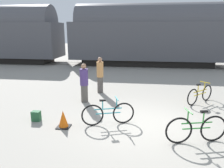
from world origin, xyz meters
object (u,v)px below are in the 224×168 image
person_in_tan (100,75)px  traffic_cone (63,119)px  bicycle_yellow (200,94)px  backpack (36,116)px  freight_train (147,34)px  bicycle_green (196,129)px  bicycle_teal (108,114)px  person_in_purple (84,83)px

person_in_tan → traffic_cone: size_ratio=3.14×
bicycle_yellow → backpack: (-5.90, -2.68, -0.20)m
person_in_tan → backpack: size_ratio=5.07×
traffic_cone → person_in_tan: bearing=84.0°
backpack → bicycle_yellow: bearing=24.4°
freight_train → bicycle_yellow: freight_train is taller
bicycle_green → backpack: bicycle_green is taller
bicycle_yellow → backpack: size_ratio=3.76×
bicycle_yellow → bicycle_green: bicycle_green is taller
bicycle_teal → bicycle_yellow: (3.46, 2.64, -0.01)m
freight_train → backpack: freight_train is taller
person_in_purple → bicycle_green: bearing=-22.7°
person_in_tan → backpack: bearing=-111.9°
backpack → freight_train: bearing=73.1°
backpack → traffic_cone: bearing=-17.6°
bicycle_teal → bicycle_green: bicycle_green is taller
bicycle_teal → bicycle_yellow: bicycle_teal is taller
person_in_tan → backpack: person_in_tan is taller
backpack → person_in_purple: bearing=63.1°
bicycle_green → person_in_tan: size_ratio=0.98×
bicycle_green → person_in_tan: (-3.47, 4.40, 0.48)m
person_in_tan → traffic_cone: (-0.42, -3.97, -0.62)m
bicycle_green → person_in_tan: person_in_tan is taller
bicycle_yellow → person_in_purple: size_ratio=0.78×
backpack → traffic_cone: (1.08, -0.34, 0.08)m
backpack → bicycle_teal: bearing=1.0°
person_in_purple → traffic_cone: (-0.02, -2.51, -0.56)m
freight_train → person_in_tan: freight_train is taller
freight_train → traffic_cone: size_ratio=74.15×
freight_train → backpack: size_ratio=119.96×
bicycle_yellow → bicycle_green: (-0.93, -3.46, 0.03)m
bicycle_teal → person_in_tan: 3.74m
traffic_cone → backpack: bearing=162.4°
bicycle_yellow → backpack: bearing=-155.6°
bicycle_green → person_in_purple: person_in_purple is taller
person_in_purple → traffic_cone: bearing=-76.0°
person_in_tan → freight_train: bearing=76.0°
person_in_tan → bicycle_green: bearing=-51.2°
backpack → traffic_cone: 1.13m
bicycle_yellow → person_in_tan: (-4.41, 0.94, 0.50)m
bicycle_yellow → person_in_tan: bearing=167.9°
person_in_purple → bicycle_teal: bearing=-43.2°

